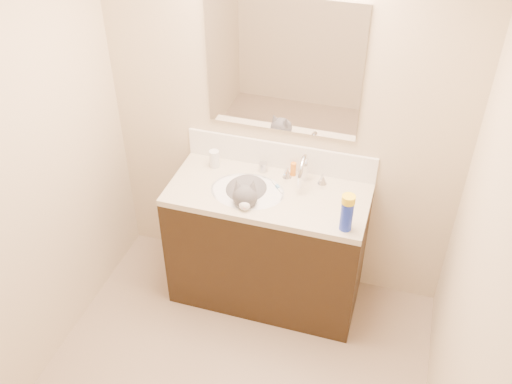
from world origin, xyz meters
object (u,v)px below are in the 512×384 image
Objects in this scene: faucet at (304,172)px; silver_jar at (263,167)px; basin at (247,200)px; spray_can at (347,215)px; pill_bottle at (214,159)px; amber_bottle at (293,169)px; vanity_cabinet at (267,247)px; cat at (246,196)px.

silver_jar is (-0.27, 0.06, -0.06)m from faucet.
spray_can is at bearing -15.28° from basin.
pill_bottle is at bearing -172.55° from silver_jar.
amber_bottle is (0.22, 0.24, 0.11)m from basin.
vanity_cabinet is 0.40m from basin.
basin reaches higher than vanity_cabinet.
pill_bottle is at bearing 129.67° from cat.
faucet reaches higher than silver_jar.
cat is at bearing -132.49° from amber_bottle.
vanity_cabinet is 10.60× the size of pill_bottle.
amber_bottle is (0.22, 0.24, 0.08)m from cat.
vanity_cabinet is 4.29× the size of faucet.
pill_bottle is (-0.27, 0.19, 0.09)m from cat.
cat is at bearing -150.42° from faucet.
spray_can is at bearing -46.70° from faucet.
cat is 2.27× the size of spray_can.
faucet is at bearing -12.33° from silver_jar.
pill_bottle is at bearing -173.88° from amber_bottle.
pill_bottle is at bearing 178.15° from faucet.
spray_can reaches higher than basin.
basin is at bearing -150.88° from faucet.
pill_bottle is at bearing 158.36° from spray_can.
faucet is (0.30, 0.17, 0.16)m from basin.
amber_bottle is at bearing 3.94° from silver_jar.
faucet is 1.51× the size of spray_can.
amber_bottle is at bearing 64.49° from vanity_cabinet.
faucet is 0.66× the size of cat.
faucet is 0.37m from cat.
spray_can is at bearing -29.87° from cat.
basin is 1.07× the size of cat.
faucet is (0.18, 0.14, 0.54)m from vanity_cabinet.
faucet reaches higher than cat.
faucet reaches higher than spray_can.
silver_jar is 0.69× the size of amber_bottle.
vanity_cabinet is 0.55m from amber_bottle.
pill_bottle reaches higher than silver_jar.
spray_can is (0.40, -0.41, 0.05)m from amber_bottle.
silver_jar is at bearing 66.16° from cat.
vanity_cabinet is 2.67× the size of basin.
amber_bottle is (0.10, 0.21, 0.49)m from vanity_cabinet.
amber_bottle is (0.50, 0.05, -0.01)m from pill_bottle.
pill_bottle is 0.96m from spray_can.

